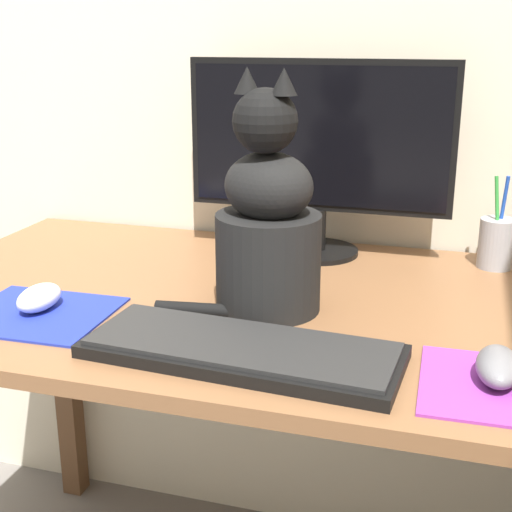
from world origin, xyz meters
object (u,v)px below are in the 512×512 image
(keyboard, at_px, (242,350))
(computer_mouse_right, at_px, (498,366))
(cat, at_px, (267,225))
(monitor, at_px, (319,148))
(pen_cup, at_px, (496,242))
(computer_mouse_left, at_px, (39,298))

(keyboard, relative_size, computer_mouse_right, 4.22)
(cat, bearing_deg, keyboard, -72.89)
(keyboard, height_order, cat, cat)
(monitor, height_order, computer_mouse_right, monitor)
(monitor, distance_m, computer_mouse_right, 0.62)
(keyboard, bearing_deg, pen_cup, 60.01)
(monitor, distance_m, computer_mouse_left, 0.60)
(pen_cup, bearing_deg, monitor, -178.13)
(monitor, distance_m, cat, 0.33)
(keyboard, xyz_separation_m, pen_cup, (0.35, 0.52, 0.04))
(keyboard, height_order, pen_cup, pen_cup)
(computer_mouse_left, relative_size, cat, 0.25)
(cat, bearing_deg, pen_cup, 54.86)
(monitor, height_order, computer_mouse_left, monitor)
(computer_mouse_right, relative_size, pen_cup, 0.60)
(monitor, xyz_separation_m, keyboard, (0.00, -0.51, -0.20))
(keyboard, bearing_deg, cat, 98.67)
(keyboard, distance_m, pen_cup, 0.62)
(computer_mouse_left, height_order, computer_mouse_right, same)
(computer_mouse_left, distance_m, pen_cup, 0.84)
(keyboard, relative_size, cat, 1.18)
(monitor, xyz_separation_m, cat, (-0.01, -0.32, -0.07))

